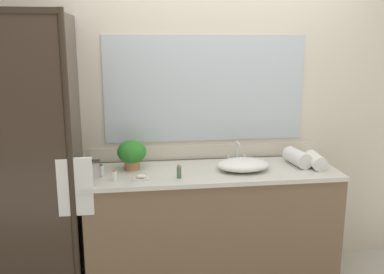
{
  "coord_description": "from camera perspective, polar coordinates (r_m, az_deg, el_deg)",
  "views": [
    {
      "loc": [
        -0.54,
        -2.88,
        1.81
      ],
      "look_at": [
        -0.15,
        0.0,
        1.15
      ],
      "focal_mm": 39.66,
      "sensor_mm": 36.0,
      "label": 1
    }
  ],
  "objects": [
    {
      "name": "amenity_bottle_body_wash",
      "position": [
        2.88,
        -10.39,
        -5.1
      ],
      "size": [
        0.03,
        0.03,
        0.08
      ],
      "color": "white",
      "rests_on": "vanity_cabinet"
    },
    {
      "name": "potted_plant",
      "position": [
        3.08,
        -8.11,
        -2.14
      ],
      "size": [
        0.21,
        0.21,
        0.21
      ],
      "color": "#B77A51",
      "rests_on": "vanity_cabinet"
    },
    {
      "name": "rolled_towel_middle",
      "position": [
        3.27,
        13.96,
        -2.7
      ],
      "size": [
        0.15,
        0.26,
        0.12
      ],
      "primitive_type": "cylinder",
      "rotation": [
        1.57,
        0.0,
        0.14
      ],
      "color": "white",
      "rests_on": "vanity_cabinet"
    },
    {
      "name": "amenity_bottle_shampoo",
      "position": [
        2.88,
        -1.75,
        -4.67
      ],
      "size": [
        0.03,
        0.03,
        0.09
      ],
      "color": "#4C7056",
      "rests_on": "vanity_cabinet"
    },
    {
      "name": "amenity_bottle_lotion",
      "position": [
        2.97,
        -12.06,
        -4.44
      ],
      "size": [
        0.03,
        0.03,
        0.09
      ],
      "color": "silver",
      "rests_on": "vanity_cabinet"
    },
    {
      "name": "wall_back_with_mirror",
      "position": [
        3.31,
        1.77,
        3.97
      ],
      "size": [
        4.4,
        0.06,
        2.6
      ],
      "color": "beige",
      "rests_on": "ground_plane"
    },
    {
      "name": "soap_dish",
      "position": [
        2.87,
        -6.89,
        -5.45
      ],
      "size": [
        0.1,
        0.07,
        0.04
      ],
      "color": "silver",
      "rests_on": "vanity_cabinet"
    },
    {
      "name": "shower_enclosure",
      "position": [
        2.9,
        -22.09,
        -3.96
      ],
      "size": [
        1.2,
        0.59,
        2.0
      ],
      "color": "#2D2319",
      "rests_on": "ground_plane"
    },
    {
      "name": "rolled_towel_near_edge",
      "position": [
        3.24,
        16.28,
        -3.06
      ],
      "size": [
        0.13,
        0.23,
        0.11
      ],
      "primitive_type": "cylinder",
      "rotation": [
        1.57,
        0.0,
        -0.09
      ],
      "color": "white",
      "rests_on": "vanity_cabinet"
    },
    {
      "name": "faucet",
      "position": [
        3.24,
        6.03,
        -2.56
      ],
      "size": [
        0.17,
        0.12,
        0.17
      ],
      "color": "silver",
      "rests_on": "vanity_cabinet"
    },
    {
      "name": "vanity_cabinet",
      "position": [
        3.24,
        2.67,
        -12.05
      ],
      "size": [
        1.8,
        0.58,
        0.9
      ],
      "color": "brown",
      "rests_on": "ground_plane"
    },
    {
      "name": "sink_basin",
      "position": [
        3.07,
        6.87,
        -3.71
      ],
      "size": [
        0.38,
        0.28,
        0.09
      ],
      "primitive_type": "ellipsoid",
      "color": "white",
      "rests_on": "vanity_cabinet"
    }
  ]
}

